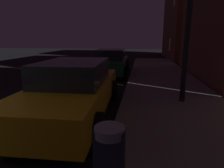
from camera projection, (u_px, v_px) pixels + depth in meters
car_yellow_cab at (74, 89)px, 4.98m from camera, size 2.09×4.65×1.43m
car_green at (111, 62)px, 11.03m from camera, size 2.05×4.60×1.43m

